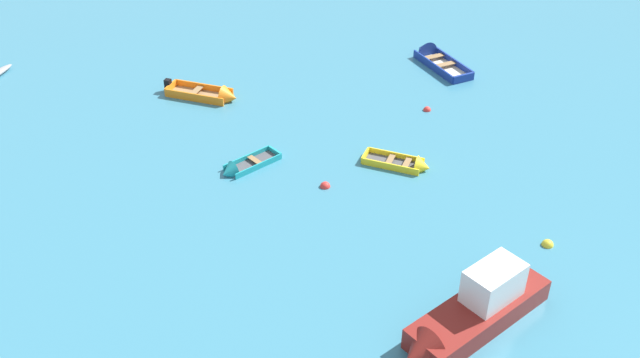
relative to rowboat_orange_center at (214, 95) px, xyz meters
name	(u,v)px	position (x,y,z in m)	size (l,w,h in m)	color
rowboat_orange_center	(214,95)	(0.00, 0.00, 0.00)	(3.81, 1.83, 1.04)	#99754C
rowboat_deep_blue_distant_center	(431,56)	(10.38, 5.58, 0.00)	(3.24, 4.16, 1.20)	beige
rowboat_yellow_outer_right	(410,165)	(9.33, -4.99, -0.05)	(2.92, 1.59, 0.86)	#4C4C51
rowboat_turquoise_far_left	(238,169)	(2.40, -6.01, -0.07)	(2.42, 2.54, 0.81)	#4C4C51
motor_launch_maroon_cluster_outer	(472,313)	(11.21, -13.69, 0.44)	(4.98, 5.05, 2.15)	maroon
mooring_buoy_between_boats_right	(325,187)	(6.02, -6.71, -0.18)	(0.41, 0.41, 0.41)	red
mooring_buoy_near_foreground	(547,245)	(14.17, -9.41, -0.18)	(0.42, 0.42, 0.42)	yellow
mooring_buoy_outer_edge	(427,110)	(10.10, -0.02, -0.18)	(0.36, 0.36, 0.36)	red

